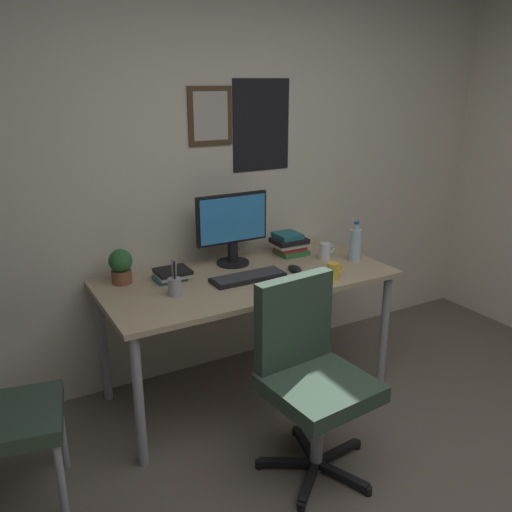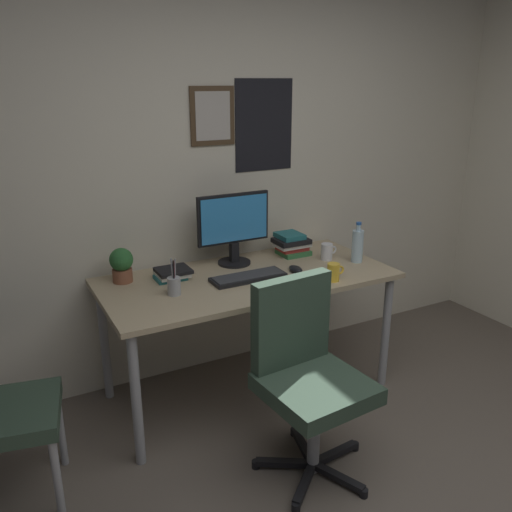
# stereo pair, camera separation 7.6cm
# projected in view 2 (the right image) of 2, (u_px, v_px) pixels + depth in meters

# --- Properties ---
(wall_back) EXTENTS (4.40, 0.10, 2.60)m
(wall_back) POSITION_uv_depth(u_px,v_px,m) (226.00, 168.00, 3.31)
(wall_back) COLOR beige
(wall_back) RESTS_ON ground_plane
(desk) EXTENTS (1.67, 0.78, 0.75)m
(desk) POSITION_uv_depth(u_px,v_px,m) (248.00, 288.00, 3.08)
(desk) COLOR tan
(desk) RESTS_ON ground_plane
(office_chair) EXTENTS (0.56, 0.57, 0.95)m
(office_chair) POSITION_uv_depth(u_px,v_px,m) (306.00, 368.00, 2.51)
(office_chair) COLOR #334738
(office_chair) RESTS_ON ground_plane
(monitor) EXTENTS (0.46, 0.20, 0.43)m
(monitor) POSITION_uv_depth(u_px,v_px,m) (234.00, 226.00, 3.18)
(monitor) COLOR black
(monitor) RESTS_ON desk
(keyboard) EXTENTS (0.43, 0.15, 0.03)m
(keyboard) POSITION_uv_depth(u_px,v_px,m) (248.00, 277.00, 3.00)
(keyboard) COLOR black
(keyboard) RESTS_ON desk
(computer_mouse) EXTENTS (0.06, 0.11, 0.04)m
(computer_mouse) POSITION_uv_depth(u_px,v_px,m) (296.00, 269.00, 3.11)
(computer_mouse) COLOR black
(computer_mouse) RESTS_ON desk
(water_bottle) EXTENTS (0.07, 0.07, 0.25)m
(water_bottle) POSITION_uv_depth(u_px,v_px,m) (357.00, 245.00, 3.26)
(water_bottle) COLOR silver
(water_bottle) RESTS_ON desk
(coffee_mug_near) EXTENTS (0.11, 0.07, 0.10)m
(coffee_mug_near) POSITION_uv_depth(u_px,v_px,m) (327.00, 252.00, 3.32)
(coffee_mug_near) COLOR white
(coffee_mug_near) RESTS_ON desk
(coffee_mug_far) EXTENTS (0.11, 0.07, 0.10)m
(coffee_mug_far) POSITION_uv_depth(u_px,v_px,m) (334.00, 272.00, 2.97)
(coffee_mug_far) COLOR yellow
(coffee_mug_far) RESTS_ON desk
(potted_plant) EXTENTS (0.13, 0.13, 0.19)m
(potted_plant) POSITION_uv_depth(u_px,v_px,m) (121.00, 264.00, 2.93)
(potted_plant) COLOR brown
(potted_plant) RESTS_ON desk
(pen_cup) EXTENTS (0.07, 0.07, 0.20)m
(pen_cup) POSITION_uv_depth(u_px,v_px,m) (174.00, 285.00, 2.77)
(pen_cup) COLOR #9EA0A5
(pen_cup) RESTS_ON desk
(book_stack_left) EXTENTS (0.22, 0.18, 0.14)m
(book_stack_left) POSITION_uv_depth(u_px,v_px,m) (292.00, 244.00, 3.40)
(book_stack_left) COLOR #33723F
(book_stack_left) RESTS_ON desk
(book_stack_right) EXTENTS (0.19, 0.17, 0.06)m
(book_stack_right) POSITION_uv_depth(u_px,v_px,m) (172.00, 274.00, 2.99)
(book_stack_right) COLOR #26727A
(book_stack_right) RESTS_ON desk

